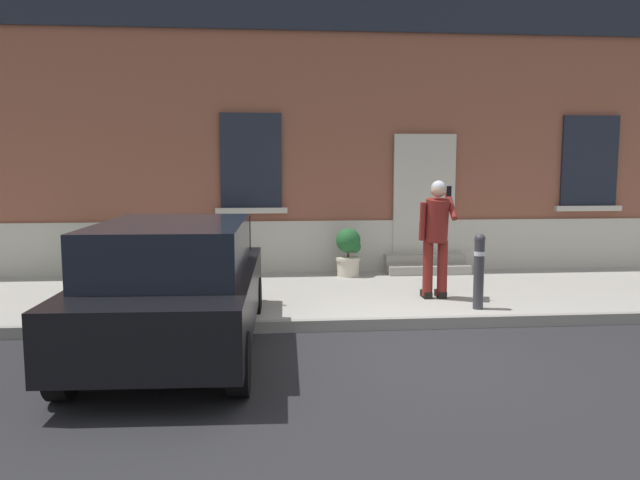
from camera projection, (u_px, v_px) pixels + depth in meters
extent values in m
plane|color=#232326|center=(394.00, 351.00, 7.16)|extent=(80.00, 80.00, 0.00)
cube|color=#99968E|center=(357.00, 295.00, 9.92)|extent=(24.00, 3.60, 0.15)
cube|color=gray|center=(378.00, 324.00, 8.08)|extent=(24.00, 0.12, 0.15)
cube|color=brown|center=(338.00, 80.00, 11.96)|extent=(24.00, 1.40, 7.50)
cube|color=#BCB7A8|center=(342.00, 250.00, 11.62)|extent=(24.00, 0.08, 1.10)
cube|color=#1E472D|center=(424.00, 198.00, 11.64)|extent=(1.00, 0.08, 2.10)
cube|color=#BCB7A8|center=(424.00, 195.00, 11.61)|extent=(1.16, 0.06, 2.24)
cube|color=black|center=(251.00, 161.00, 11.26)|extent=(1.10, 0.06, 1.70)
cube|color=#BCB7A8|center=(252.00, 211.00, 11.34)|extent=(1.30, 0.12, 0.10)
cube|color=black|center=(590.00, 161.00, 11.86)|extent=(1.10, 0.06, 1.70)
cube|color=#BCB7A8|center=(588.00, 208.00, 11.93)|extent=(1.30, 0.12, 0.10)
cube|color=#9E998E|center=(429.00, 270.00, 11.35)|extent=(1.50, 0.32, 0.16)
cube|color=#9E998E|center=(424.00, 263.00, 11.66)|extent=(1.50, 0.32, 0.32)
cube|color=black|center=(177.00, 299.00, 7.04)|extent=(1.90, 4.06, 0.64)
cube|color=black|center=(173.00, 248.00, 6.82)|extent=(1.63, 2.46, 0.56)
cube|color=black|center=(201.00, 284.00, 9.07)|extent=(1.67, 0.16, 0.20)
cube|color=yellow|center=(201.00, 272.00, 9.04)|extent=(0.52, 0.04, 0.12)
cube|color=#B21414|center=(147.00, 255.00, 8.97)|extent=(0.16, 0.05, 0.18)
cube|color=#B21414|center=(253.00, 254.00, 9.05)|extent=(0.16, 0.05, 0.18)
cube|color=black|center=(197.00, 237.00, 8.72)|extent=(1.49, 0.12, 0.60)
cylinder|color=black|center=(62.00, 367.00, 5.65)|extent=(0.22, 0.61, 0.60)
cylinder|color=black|center=(239.00, 364.00, 5.74)|extent=(0.22, 0.61, 0.60)
cylinder|color=black|center=(135.00, 301.00, 8.42)|extent=(0.22, 0.61, 0.60)
cylinder|color=black|center=(254.00, 299.00, 8.51)|extent=(0.22, 0.61, 0.60)
cylinder|color=#333338|center=(479.00, 275.00, 8.56)|extent=(0.14, 0.14, 0.95)
sphere|color=#333338|center=(480.00, 239.00, 8.50)|extent=(0.15, 0.15, 0.15)
cylinder|color=silver|center=(479.00, 253.00, 8.52)|extent=(0.15, 0.15, 0.06)
cylinder|color=maroon|center=(428.00, 268.00, 9.24)|extent=(0.15, 0.15, 0.82)
cube|color=black|center=(426.00, 294.00, 9.35)|extent=(0.12, 0.28, 0.10)
cylinder|color=maroon|center=(442.00, 268.00, 9.26)|extent=(0.15, 0.15, 0.82)
cube|color=black|center=(441.00, 294.00, 9.37)|extent=(0.12, 0.28, 0.10)
cylinder|color=maroon|center=(437.00, 220.00, 9.13)|extent=(0.34, 0.41, 0.66)
sphere|color=tan|center=(438.00, 190.00, 9.03)|extent=(0.22, 0.22, 0.22)
sphere|color=silver|center=(439.00, 188.00, 9.02)|extent=(0.21, 0.21, 0.21)
cylinder|color=maroon|center=(423.00, 221.00, 9.08)|extent=(0.09, 0.15, 0.57)
cylinder|color=maroon|center=(451.00, 206.00, 9.10)|extent=(0.09, 0.43, 0.40)
cube|color=black|center=(449.00, 191.00, 9.02)|extent=(0.07, 0.02, 0.15)
cylinder|color=#606B38|center=(81.00, 272.00, 10.61)|extent=(0.40, 0.40, 0.34)
cylinder|color=#606B38|center=(80.00, 264.00, 10.60)|extent=(0.44, 0.44, 0.05)
cylinder|color=#47331E|center=(80.00, 255.00, 10.58)|extent=(0.04, 0.04, 0.24)
sphere|color=#286B2D|center=(79.00, 244.00, 10.56)|extent=(0.44, 0.44, 0.44)
sphere|color=#286B2D|center=(85.00, 250.00, 10.53)|extent=(0.24, 0.24, 0.24)
cylinder|color=#2D2D30|center=(218.00, 267.00, 11.07)|extent=(0.40, 0.40, 0.34)
cylinder|color=#2D2D30|center=(218.00, 259.00, 11.05)|extent=(0.44, 0.44, 0.05)
cylinder|color=#47331E|center=(218.00, 251.00, 11.04)|extent=(0.04, 0.04, 0.24)
sphere|color=#4C843D|center=(218.00, 241.00, 11.02)|extent=(0.44, 0.44, 0.44)
sphere|color=#4C843D|center=(224.00, 247.00, 10.99)|extent=(0.24, 0.24, 0.24)
cylinder|color=beige|center=(348.00, 267.00, 11.15)|extent=(0.40, 0.40, 0.34)
cylinder|color=beige|center=(348.00, 259.00, 11.14)|extent=(0.44, 0.44, 0.05)
cylinder|color=#47331E|center=(348.00, 250.00, 11.12)|extent=(0.04, 0.04, 0.24)
sphere|color=#1E5628|center=(348.00, 240.00, 11.10)|extent=(0.44, 0.44, 0.44)
sphere|color=#1E5628|center=(354.00, 246.00, 11.07)|extent=(0.24, 0.24, 0.24)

